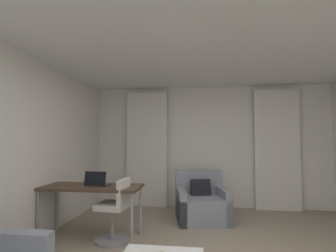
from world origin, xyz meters
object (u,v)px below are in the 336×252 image
desk (91,190)px  laptop (97,183)px  armchair (202,204)px  desk_chair (115,214)px

desk → laptop: laptop is taller
armchair → desk_chair: 1.68m
desk → armchair: bearing=33.2°
laptop → desk: bearing=178.4°
armchair → laptop: (-1.52, -1.06, 0.52)m
desk → laptop: (0.09, -0.00, 0.11)m
armchair → desk_chair: desk_chair is taller
armchair → desk: bearing=-146.8°
desk → laptop: size_ratio=4.50×
armchair → desk_chair: size_ratio=1.15×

